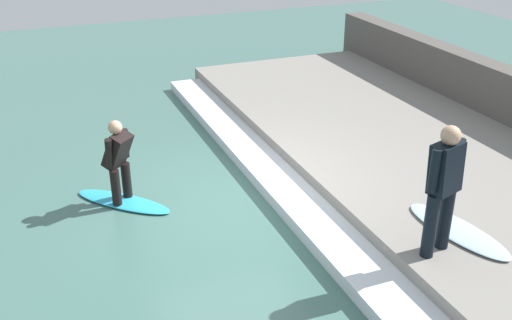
{
  "coord_description": "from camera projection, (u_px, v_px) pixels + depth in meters",
  "views": [
    {
      "loc": [
        -2.77,
        -7.78,
        4.65
      ],
      "look_at": [
        0.37,
        0.0,
        0.7
      ],
      "focal_mm": 42.0,
      "sensor_mm": 36.0,
      "label": 1
    }
  ],
  "objects": [
    {
      "name": "surfer_riding",
      "position": [
        118.0,
        157.0,
        9.12
      ],
      "size": [
        0.55,
        0.55,
        1.34
      ],
      "color": "black",
      "rests_on": "surfboard_riding"
    },
    {
      "name": "wave_foam_crest",
      "position": [
        284.0,
        189.0,
        9.7
      ],
      "size": [
        0.71,
        11.8,
        0.2
      ],
      "primitive_type": "cube",
      "color": "silver",
      "rests_on": "ground_plane"
    },
    {
      "name": "surfboard_riding",
      "position": [
        123.0,
        201.0,
        9.45
      ],
      "size": [
        1.51,
        1.54,
        0.06
      ],
      "color": "#2DADD1",
      "rests_on": "ground_plane"
    },
    {
      "name": "surfboard_waiting_near",
      "position": [
        458.0,
        230.0,
        7.96
      ],
      "size": [
        0.8,
        1.72,
        0.06
      ],
      "color": "silver",
      "rests_on": "concrete_ledge"
    },
    {
      "name": "concrete_ledge",
      "position": [
        417.0,
        159.0,
        10.52
      ],
      "size": [
        4.4,
        12.42,
        0.38
      ],
      "primitive_type": "cube",
      "color": "gray",
      "rests_on": "ground_plane"
    },
    {
      "name": "ground_plane",
      "position": [
        235.0,
        204.0,
        9.45
      ],
      "size": [
        28.0,
        28.0,
        0.0
      ],
      "primitive_type": "plane",
      "color": "#426B60"
    },
    {
      "name": "surfer_waiting_near",
      "position": [
        444.0,
        184.0,
        7.16
      ],
      "size": [
        0.56,
        0.37,
        1.7
      ],
      "color": "black",
      "rests_on": "concrete_ledge"
    }
  ]
}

